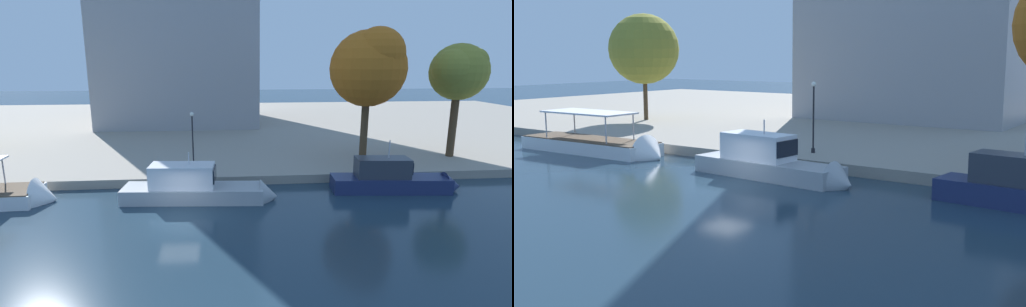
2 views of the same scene
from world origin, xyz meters
TOP-DOWN VIEW (x-y plane):
  - ground_plane at (0.00, 0.00)m, footprint 220.00×220.00m
  - dock_promenade at (0.00, 33.61)m, footprint 120.00×55.00m
  - motor_yacht_1 at (1.27, 2.96)m, footprint 10.84×3.27m
  - motor_yacht_2 at (15.74, 3.65)m, footprint 9.74×3.03m
  - mooring_bollard_0 at (-0.33, 6.46)m, footprint 0.31×0.31m
  - lamp_post at (0.48, 8.80)m, footprint 0.33×0.33m
  - tree_0 at (15.76, 10.78)m, footprint 6.67×6.67m
  - tree_2 at (24.20, 10.91)m, footprint 5.41×5.09m

SIDE VIEW (x-z plane):
  - ground_plane at x=0.00m, z-range 0.00..0.00m
  - dock_promenade at x=0.00m, z-range 0.00..0.70m
  - motor_yacht_1 at x=1.27m, z-range -1.50..2.87m
  - motor_yacht_2 at x=15.74m, z-range -1.55..3.02m
  - mooring_bollard_0 at x=-0.33m, z-range 0.72..1.45m
  - lamp_post at x=0.48m, z-range 0.89..5.65m
  - tree_2 at x=24.20m, z-range 3.41..13.78m
  - tree_0 at x=15.76m, z-range 3.13..14.79m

